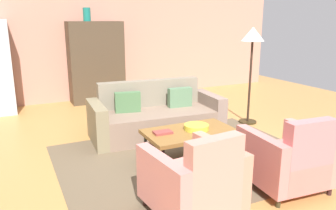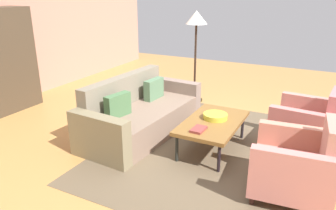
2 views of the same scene
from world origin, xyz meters
name	(u,v)px [view 2 (image 2 of 2)]	position (x,y,z in m)	size (l,w,h in m)	color
ground_plane	(211,140)	(0.00, 0.00, 0.00)	(10.63, 10.63, 0.00)	#BB8446
wall_back	(7,28)	(0.00, 4.08, 1.40)	(8.86, 0.12, 2.80)	tan
area_rug	(208,148)	(-0.26, -0.06, 0.00)	(3.40, 2.60, 0.01)	brown
couch	(139,115)	(-0.25, 1.08, 0.29)	(2.16, 1.04, 0.86)	#806857
coffee_table	(213,123)	(-0.26, -0.11, 0.38)	(1.20, 0.70, 0.42)	black
armchair_left	(299,167)	(-0.85, -1.27, 0.34)	(0.87, 0.87, 0.88)	#371E1A
armchair_right	(309,126)	(0.33, -1.27, 0.34)	(0.86, 0.86, 0.88)	#312818
fruit_bowl	(215,116)	(-0.17, -0.11, 0.45)	(0.33, 0.33, 0.07)	gold
book_stack	(199,129)	(-0.64, -0.05, 0.44)	(0.24, 0.16, 0.03)	brown
floor_lamp	(196,26)	(1.53, 0.91, 1.44)	(0.40, 0.40, 1.72)	#2F2510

